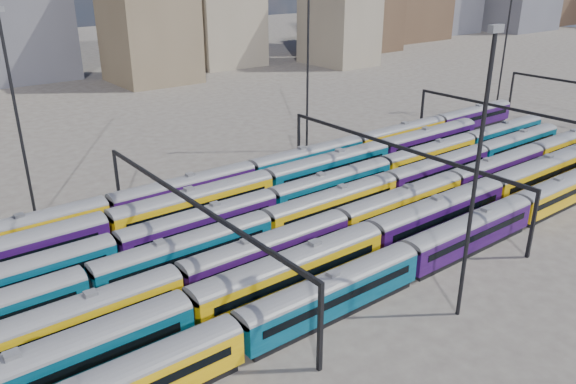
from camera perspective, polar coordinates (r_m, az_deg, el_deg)
ground at (r=70.73m, az=4.91°, el=-2.82°), size 500.00×500.00×0.00m
rake_0 at (r=73.17m, az=22.51°, el=-1.41°), size 121.03×2.95×4.97m
rake_1 at (r=60.54m, az=8.53°, el=-4.53°), size 131.16×3.20×5.39m
rake_2 at (r=70.67m, az=11.44°, el=-0.90°), size 141.75×2.96×4.98m
rake_3 at (r=69.25m, az=4.57°, el=-1.00°), size 100.80×2.95×4.97m
rake_4 at (r=69.49m, az=-1.70°, el=-0.88°), size 119.80×2.92×4.92m
rake_5 at (r=69.45m, az=-9.47°, el=-0.98°), size 109.14×3.20×5.39m
rake_6 at (r=84.97m, az=2.03°, el=3.56°), size 103.08×3.02×5.08m
gantry_1 at (r=57.35m, az=-9.82°, el=-1.81°), size 0.35×40.35×8.03m
gantry_2 at (r=74.97m, az=10.75°, el=3.92°), size 0.35×40.35×8.03m
gantry_3 at (r=98.76m, az=22.60°, el=7.02°), size 0.35×40.35×8.03m
mast_1 at (r=71.94m, az=-25.88°, el=7.26°), size 1.40×0.50×25.60m
mast_2 at (r=48.75m, az=18.62°, el=2.03°), size 1.40×0.50×25.60m
mast_3 at (r=93.42m, az=2.01°, el=12.42°), size 1.40×0.50×25.60m
mast_5 at (r=128.70m, az=21.19°, el=13.69°), size 1.40×0.50×25.60m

